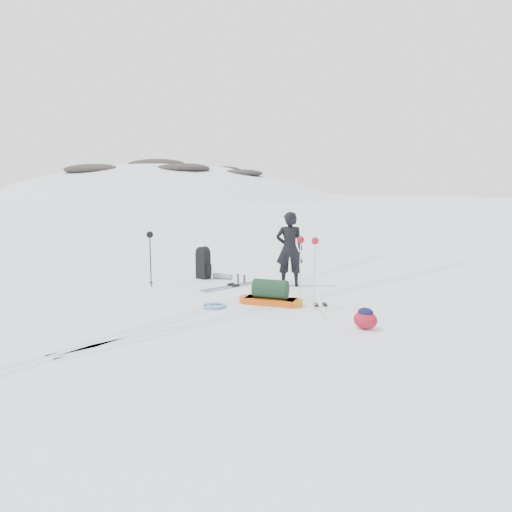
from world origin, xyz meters
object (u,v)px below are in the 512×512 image
object	(u,v)px
skier	(289,249)
pulk_sled	(271,295)
ski_poles_black	(150,241)
expedition_rucksack	(206,264)

from	to	relation	value
skier	pulk_sled	world-z (taller)	skier
skier	ski_poles_black	xyz separation A→B (m)	(-2.71, -2.36, 0.21)
skier	ski_poles_black	bearing A→B (deg)	4.29
pulk_sled	ski_poles_black	size ratio (longest dim) A/B	1.05
pulk_sled	expedition_rucksack	distance (m)	3.50
skier	expedition_rucksack	bearing A→B (deg)	-20.80
expedition_rucksack	skier	bearing A→B (deg)	15.65
skier	ski_poles_black	world-z (taller)	skier
pulk_sled	expedition_rucksack	bearing A→B (deg)	139.50
expedition_rucksack	pulk_sled	bearing A→B (deg)	-20.99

